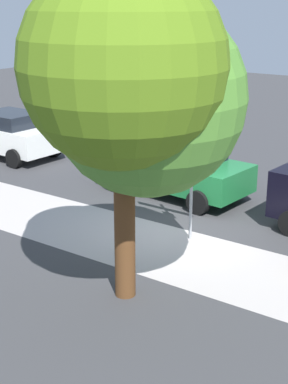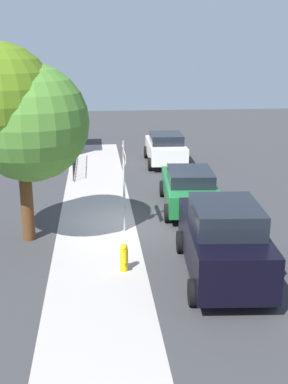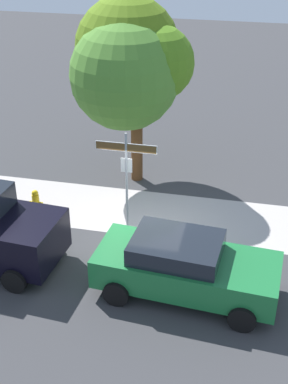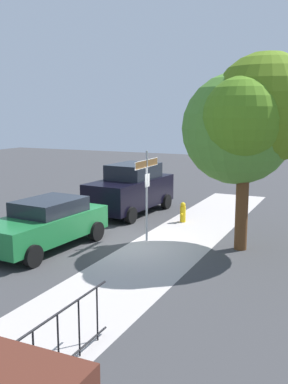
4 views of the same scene
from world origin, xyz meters
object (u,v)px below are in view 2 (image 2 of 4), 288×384
at_px(street_sign, 124,169).
at_px(utility_shed, 50,126).
at_px(car_black, 223,240).
at_px(car_green, 189,188).
at_px(shade_tree, 16,112).
at_px(fire_hydrant, 124,257).
at_px(car_white, 166,148).

bearing_deg(street_sign, utility_shed, 14.79).
xyz_separation_m(car_black, car_green, (5.54, -0.19, -0.23)).
xyz_separation_m(shade_tree, car_green, (2.66, -5.63, -3.20)).
distance_m(car_green, utility_shed, 12.36).
distance_m(street_sign, utility_shed, 13.33).
relative_size(car_black, car_green, 1.02).
height_order(car_black, car_green, car_black).
height_order(street_sign, fire_hydrant, street_sign).
xyz_separation_m(street_sign, fire_hydrant, (-2.92, 0.20, -1.69)).
xyz_separation_m(car_black, utility_shed, (16.36, 5.73, 0.45)).
bearing_deg(fire_hydrant, car_white, -13.43).
relative_size(street_sign, shade_tree, 0.50).
bearing_deg(fire_hydrant, car_green, -28.74).
bearing_deg(utility_shed, shade_tree, -178.76).
height_order(car_black, car_white, car_black).
bearing_deg(car_green, car_black, -177.47).
height_order(utility_shed, fire_hydrant, utility_shed).
relative_size(car_black, utility_shed, 1.29).
xyz_separation_m(street_sign, car_green, (2.05, -2.52, -1.28)).
height_order(car_green, fire_hydrant, car_green).
xyz_separation_m(shade_tree, utility_shed, (13.48, 0.29, -2.52)).
distance_m(car_green, car_white, 7.09).
bearing_deg(car_black, shade_tree, 66.45).
relative_size(car_black, car_white, 1.12).
height_order(shade_tree, car_black, shade_tree).
relative_size(car_green, utility_shed, 1.26).
distance_m(car_white, utility_shed, 7.16).
height_order(car_green, car_white, car_white).
xyz_separation_m(street_sign, car_black, (-3.49, -2.33, -1.05)).
bearing_deg(fire_hydrant, shade_tree, 51.59).
height_order(shade_tree, car_green, shade_tree).
xyz_separation_m(utility_shed, fire_hydrant, (-15.79, -3.20, -1.09)).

